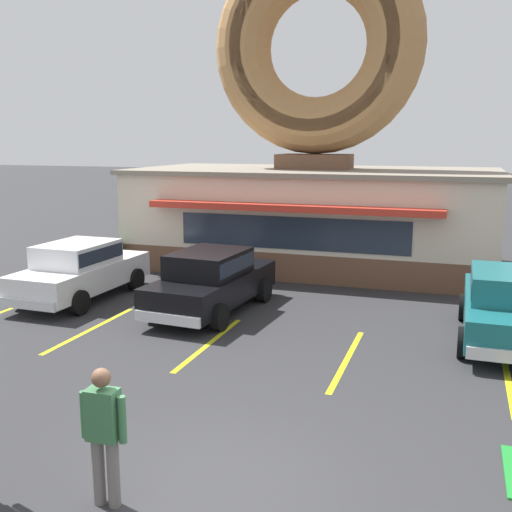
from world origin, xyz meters
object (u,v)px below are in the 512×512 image
object	(u,v)px
car_black	(211,279)
car_teal	(508,303)
pedestrian_hooded_kid	(104,430)
car_white	(80,268)
trash_bin	(115,257)

from	to	relation	value
car_black	car_teal	world-z (taller)	same
car_black	pedestrian_hooded_kid	xyz separation A→B (m)	(2.04, -8.05, 0.10)
car_black	pedestrian_hooded_kid	world-z (taller)	pedestrian_hooded_kid
car_teal	pedestrian_hooded_kid	xyz separation A→B (m)	(-4.95, -7.95, 0.10)
pedestrian_hooded_kid	car_white	bearing A→B (deg)	126.46
car_teal	pedestrian_hooded_kid	size ratio (longest dim) A/B	2.62
car_white	car_black	bearing A→B (deg)	0.10
car_white	trash_bin	world-z (taller)	car_white
car_teal	trash_bin	xyz separation A→B (m)	(-11.95, 3.52, -0.37)
car_black	pedestrian_hooded_kid	size ratio (longest dim) A/B	2.68
pedestrian_hooded_kid	trash_bin	size ratio (longest dim) A/B	1.79
car_black	pedestrian_hooded_kid	distance (m)	8.30
car_white	pedestrian_hooded_kid	size ratio (longest dim) A/B	2.63
car_teal	trash_bin	bearing A→B (deg)	163.59
car_black	car_teal	size ratio (longest dim) A/B	1.02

